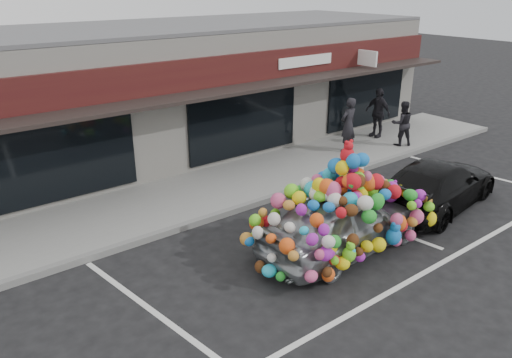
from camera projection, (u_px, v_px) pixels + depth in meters
ground at (283, 257)px, 11.03m from camera, size 90.00×90.00×0.00m
shop_building at (117, 95)px, 16.41m from camera, size 24.00×7.20×4.31m
sidewalk at (190, 196)px, 13.93m from camera, size 26.00×3.00×0.15m
kerb at (220, 215)px, 12.83m from camera, size 26.00×0.18×0.16m
parking_stripe_left at (147, 307)px, 9.35m from camera, size 0.73×4.37×0.01m
parking_stripe_mid at (361, 219)px, 12.77m from camera, size 0.73×4.37×0.01m
parking_stripe_right at (474, 173)px, 15.84m from camera, size 0.73×4.37×0.01m
lane_line at (426, 271)px, 10.48m from camera, size 14.00×0.12×0.01m
toy_car at (343, 215)px, 11.00m from camera, size 3.02×4.50×2.59m
black_sedan at (437, 184)px, 13.25m from camera, size 2.46×4.71×1.30m
pedestrian_a at (348, 125)px, 17.07m from camera, size 0.71×0.50×1.87m
pedestrian_b at (402, 123)px, 17.74m from camera, size 0.98×0.92×1.61m
pedestrian_c at (378, 113)px, 18.68m from camera, size 1.09×0.47×1.85m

